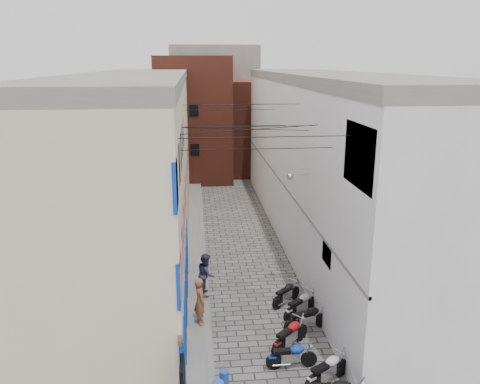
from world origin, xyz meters
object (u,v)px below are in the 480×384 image
object	(u,v)px
motorcycle_g	(286,292)
person_a	(200,301)
motorcycle_b	(328,369)
motorcycle_f	(301,304)
water_jug_far	(224,377)
motorcycle_e	(307,317)
motorcycle_d	(290,334)
motorcycle_c	(292,354)
person_b	(206,274)

from	to	relation	value
motorcycle_g	person_a	xyz separation A→B (m)	(-3.51, -1.56, 0.66)
motorcycle_b	motorcycle_f	distance (m)	3.97
person_a	water_jug_far	distance (m)	3.34
motorcycle_e	motorcycle_g	world-z (taller)	motorcycle_e
motorcycle_f	water_jug_far	world-z (taller)	motorcycle_f
motorcycle_e	person_a	world-z (taller)	person_a
motorcycle_d	motorcycle_g	xyz separation A→B (m)	(0.47, 3.05, -0.05)
person_a	motorcycle_c	bearing A→B (deg)	-146.28
motorcycle_g	motorcycle_f	bearing A→B (deg)	-21.95
motorcycle_d	motorcycle_g	distance (m)	3.08
motorcycle_c	motorcycle_e	bearing A→B (deg)	152.89
person_a	water_jug_far	size ratio (longest dim) A/B	3.93
motorcycle_f	motorcycle_g	bearing A→B (deg)	163.54
motorcycle_b	motorcycle_c	xyz separation A→B (m)	(-0.93, 0.87, -0.04)
motorcycle_d	motorcycle_e	xyz separation A→B (m)	(0.84, 1.00, -0.01)
motorcycle_d	person_a	bearing A→B (deg)	-157.48
motorcycle_c	motorcycle_e	world-z (taller)	motorcycle_e
motorcycle_f	person_b	xyz separation A→B (m)	(-3.60, 1.74, 0.60)
motorcycle_c	person_a	xyz separation A→B (m)	(-2.87, 2.57, 0.67)
person_a	person_b	bearing A→B (deg)	-21.70
motorcycle_e	person_b	world-z (taller)	person_b
motorcycle_d	person_b	bearing A→B (deg)	174.82
motorcycle_c	motorcycle_f	size ratio (longest dim) A/B	0.90
motorcycle_c	person_b	world-z (taller)	person_b
water_jug_far	motorcycle_e	bearing A→B (deg)	39.42
person_b	water_jug_far	bearing A→B (deg)	-175.47
motorcycle_c	person_b	distance (m)	5.52
motorcycle_e	motorcycle_b	bearing A→B (deg)	-17.59
motorcycle_b	person_a	distance (m)	5.17
motorcycle_g	person_b	world-z (taller)	person_b
person_b	motorcycle_d	bearing A→B (deg)	-143.09
person_b	water_jug_far	distance (m)	5.50
motorcycle_c	motorcycle_d	size ratio (longest dim) A/B	0.89
motorcycle_g	water_jug_far	world-z (taller)	motorcycle_g
motorcycle_e	water_jug_far	bearing A→B (deg)	-66.52
motorcycle_b	person_b	xyz separation A→B (m)	(-3.51, 5.71, 0.61)
motorcycle_c	motorcycle_e	size ratio (longest dim) A/B	0.90
person_b	motorcycle_f	bearing A→B (deg)	-115.21
motorcycle_g	motorcycle_d	bearing A→B (deg)	-50.61
motorcycle_c	person_b	bearing A→B (deg)	-153.02
motorcycle_g	water_jug_far	size ratio (longest dim) A/B	3.71
motorcycle_c	motorcycle_f	world-z (taller)	motorcycle_f
motorcycle_e	motorcycle_f	bearing A→B (deg)	164.05
motorcycle_f	person_a	bearing A→B (deg)	-118.68
motorcycle_b	person_b	world-z (taller)	person_b
motorcycle_d	water_jug_far	world-z (taller)	motorcycle_d
motorcycle_f	motorcycle_g	distance (m)	1.10
motorcycle_b	motorcycle_e	world-z (taller)	motorcycle_e
motorcycle_d	motorcycle_c	bearing A→B (deg)	-50.59
motorcycle_f	person_b	distance (m)	4.04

